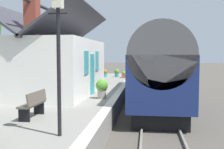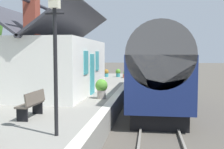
{
  "view_description": "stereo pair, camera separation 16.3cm",
  "coord_description": "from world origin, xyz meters",
  "px_view_note": "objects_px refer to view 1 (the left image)",
  "views": [
    {
      "loc": [
        -13.14,
        -0.34,
        3.04
      ],
      "look_at": [
        1.46,
        1.5,
        1.92
      ],
      "focal_mm": 44.18,
      "sensor_mm": 36.0,
      "label": 1
    },
    {
      "loc": [
        -13.12,
        -0.51,
        3.04
      ],
      "look_at": [
        1.46,
        1.5,
        1.92
      ],
      "focal_mm": 44.18,
      "sensor_mm": 36.0,
      "label": 2
    }
  ],
  "objects_px": {
    "train": "(157,69)",
    "lamp_post_platform": "(58,35)",
    "planter_edge_near": "(102,88)",
    "bench_near_building": "(96,74)",
    "planter_by_door": "(117,73)",
    "station_building": "(53,64)",
    "planter_edge_far": "(74,73)",
    "bench_platform_end": "(34,104)",
    "planter_bench_right": "(91,76)",
    "planter_under_sign": "(124,74)",
    "planter_corner_building": "(105,73)"
  },
  "relations": [
    {
      "from": "station_building",
      "to": "planter_under_sign",
      "type": "xyz_separation_m",
      "value": [
        9.8,
        -3.02,
        -1.27
      ]
    },
    {
      "from": "train",
      "to": "lamp_post_platform",
      "type": "distance_m",
      "value": 8.66
    },
    {
      "from": "station_building",
      "to": "bench_near_building",
      "type": "distance_m",
      "value": 7.15
    },
    {
      "from": "train",
      "to": "planter_under_sign",
      "type": "bearing_deg",
      "value": 15.35
    },
    {
      "from": "station_building",
      "to": "planter_under_sign",
      "type": "distance_m",
      "value": 10.33
    },
    {
      "from": "bench_platform_end",
      "to": "planter_bench_right",
      "type": "bearing_deg",
      "value": 3.37
    },
    {
      "from": "lamp_post_platform",
      "to": "bench_near_building",
      "type": "bearing_deg",
      "value": 6.76
    },
    {
      "from": "station_building",
      "to": "planter_edge_near",
      "type": "relative_size",
      "value": 8.95
    },
    {
      "from": "bench_platform_end",
      "to": "planter_by_door",
      "type": "xyz_separation_m",
      "value": [
        16.27,
        -0.99,
        -0.08
      ]
    },
    {
      "from": "planter_under_sign",
      "to": "planter_by_door",
      "type": "height_order",
      "value": "planter_by_door"
    },
    {
      "from": "planter_by_door",
      "to": "lamp_post_platform",
      "type": "distance_m",
      "value": 18.24
    },
    {
      "from": "planter_edge_near",
      "to": "lamp_post_platform",
      "type": "height_order",
      "value": "lamp_post_platform"
    },
    {
      "from": "station_building",
      "to": "bench_platform_end",
      "type": "height_order",
      "value": "station_building"
    },
    {
      "from": "planter_under_sign",
      "to": "planter_edge_near",
      "type": "distance_m",
      "value": 11.44
    },
    {
      "from": "planter_under_sign",
      "to": "lamp_post_platform",
      "type": "height_order",
      "value": "lamp_post_platform"
    },
    {
      "from": "planter_under_sign",
      "to": "planter_bench_right",
      "type": "relative_size",
      "value": 1.1
    },
    {
      "from": "planter_edge_near",
      "to": "bench_near_building",
      "type": "bearing_deg",
      "value": 12.16
    },
    {
      "from": "bench_near_building",
      "to": "planter_by_door",
      "type": "height_order",
      "value": "bench_near_building"
    },
    {
      "from": "planter_edge_far",
      "to": "planter_corner_building",
      "type": "height_order",
      "value": "planter_edge_far"
    },
    {
      "from": "bench_platform_end",
      "to": "planter_corner_building",
      "type": "xyz_separation_m",
      "value": [
        16.18,
        0.09,
        -0.11
      ]
    },
    {
      "from": "planter_under_sign",
      "to": "planter_bench_right",
      "type": "distance_m",
      "value": 3.49
    },
    {
      "from": "planter_edge_near",
      "to": "planter_edge_far",
      "type": "bearing_deg",
      "value": 22.0
    },
    {
      "from": "planter_bench_right",
      "to": "planter_edge_far",
      "type": "bearing_deg",
      "value": 57.33
    },
    {
      "from": "planter_edge_far",
      "to": "bench_platform_end",
      "type": "bearing_deg",
      "value": -170.17
    },
    {
      "from": "train",
      "to": "planter_edge_near",
      "type": "distance_m",
      "value": 3.49
    },
    {
      "from": "planter_under_sign",
      "to": "planter_by_door",
      "type": "bearing_deg",
      "value": 45.16
    },
    {
      "from": "bench_platform_end",
      "to": "planter_under_sign",
      "type": "distance_m",
      "value": 15.67
    },
    {
      "from": "station_building",
      "to": "planter_corner_building",
      "type": "relative_size",
      "value": 11.67
    },
    {
      "from": "bench_platform_end",
      "to": "planter_by_door",
      "type": "bearing_deg",
      "value": -3.49
    },
    {
      "from": "bench_near_building",
      "to": "planter_bench_right",
      "type": "bearing_deg",
      "value": 56.36
    },
    {
      "from": "bench_platform_end",
      "to": "lamp_post_platform",
      "type": "bearing_deg",
      "value": -141.1
    },
    {
      "from": "bench_near_building",
      "to": "station_building",
      "type": "bearing_deg",
      "value": 171.25
    },
    {
      "from": "train",
      "to": "planter_bench_right",
      "type": "xyz_separation_m",
      "value": [
        6.83,
        5.01,
        -0.94
      ]
    },
    {
      "from": "planter_corner_building",
      "to": "planter_edge_near",
      "type": "bearing_deg",
      "value": -171.99
    },
    {
      "from": "bench_near_building",
      "to": "planter_by_door",
      "type": "relative_size",
      "value": 1.91
    },
    {
      "from": "planter_by_door",
      "to": "station_building",
      "type": "bearing_deg",
      "value": 167.51
    },
    {
      "from": "station_building",
      "to": "planter_by_door",
      "type": "relative_size",
      "value": 11.2
    },
    {
      "from": "bench_near_building",
      "to": "planter_edge_far",
      "type": "distance_m",
      "value": 2.62
    },
    {
      "from": "planter_edge_far",
      "to": "planter_edge_near",
      "type": "relative_size",
      "value": 0.89
    },
    {
      "from": "station_building",
      "to": "planter_edge_far",
      "type": "xyz_separation_m",
      "value": [
        8.41,
        1.13,
        -1.12
      ]
    },
    {
      "from": "planter_under_sign",
      "to": "station_building",
      "type": "bearing_deg",
      "value": 162.86
    },
    {
      "from": "planter_edge_far",
      "to": "planter_by_door",
      "type": "relative_size",
      "value": 1.11
    },
    {
      "from": "bench_near_building",
      "to": "bench_platform_end",
      "type": "relative_size",
      "value": 1.0
    },
    {
      "from": "planter_edge_far",
      "to": "planter_corner_building",
      "type": "distance_m",
      "value": 3.09
    },
    {
      "from": "station_building",
      "to": "lamp_post_platform",
      "type": "height_order",
      "value": "station_building"
    },
    {
      "from": "planter_edge_far",
      "to": "lamp_post_platform",
      "type": "xyz_separation_m",
      "value": [
        -16.02,
        -3.93,
        2.15
      ]
    },
    {
      "from": "lamp_post_platform",
      "to": "planter_edge_near",
      "type": "bearing_deg",
      "value": -1.23
    },
    {
      "from": "train",
      "to": "planter_corner_building",
      "type": "bearing_deg",
      "value": 23.65
    },
    {
      "from": "train",
      "to": "planter_by_door",
      "type": "distance_m",
      "value": 10.54
    },
    {
      "from": "planter_edge_far",
      "to": "lamp_post_platform",
      "type": "relative_size",
      "value": 0.22
    }
  ]
}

